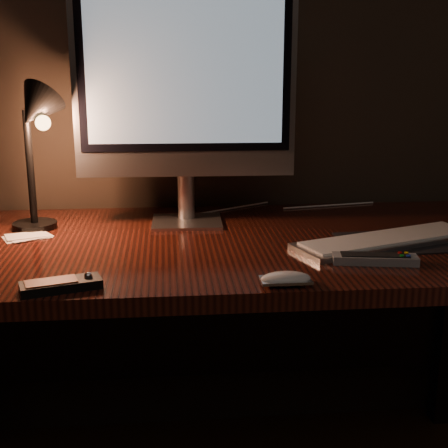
{
  "coord_description": "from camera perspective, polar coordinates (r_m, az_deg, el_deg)",
  "views": [
    {
      "loc": [
        -0.16,
        0.37,
        1.18
      ],
      "look_at": [
        -0.03,
        1.73,
        0.82
      ],
      "focal_mm": 50.0,
      "sensor_mm": 36.0,
      "label": 1
    }
  ],
  "objects": [
    {
      "name": "cable",
      "position": [
        1.88,
        5.03,
        1.45
      ],
      "size": [
        0.59,
        0.2,
        0.01
      ],
      "primitive_type": "cylinder",
      "rotation": [
        0.0,
        1.57,
        0.32
      ],
      "color": "white",
      "rests_on": "desk"
    },
    {
      "name": "mousepad",
      "position": [
        1.58,
        15.46,
        -1.6
      ],
      "size": [
        0.27,
        0.22,
        0.0
      ],
      "primitive_type": "cube",
      "rotation": [
        0.0,
        0.0,
        0.07
      ],
      "color": "black",
      "rests_on": "desk"
    },
    {
      "name": "desk_lamp",
      "position": [
        1.65,
        -16.91,
        8.19
      ],
      "size": [
        0.19,
        0.2,
        0.39
      ],
      "rotation": [
        0.0,
        0.0,
        -0.17
      ],
      "color": "black",
      "rests_on": "desk"
    },
    {
      "name": "papers",
      "position": [
        1.65,
        -17.57,
        -1.11
      ],
      "size": [
        0.13,
        0.11,
        0.01
      ],
      "primitive_type": "cube",
      "rotation": [
        0.0,
        0.0,
        0.43
      ],
      "color": "white",
      "rests_on": "desk"
    },
    {
      "name": "mouse",
      "position": [
        1.25,
        5.66,
        -5.17
      ],
      "size": [
        0.1,
        0.05,
        0.02
      ],
      "primitive_type": "ellipsoid",
      "rotation": [
        0.0,
        0.0,
        0.0
      ],
      "color": "white",
      "rests_on": "desk"
    },
    {
      "name": "monitor",
      "position": [
        1.65,
        -3.59,
        12.12
      ],
      "size": [
        0.58,
        0.17,
        0.61
      ],
      "rotation": [
        0.0,
        0.0,
        -0.03
      ],
      "color": "silver",
      "rests_on": "desk"
    },
    {
      "name": "desk",
      "position": [
        1.66,
        0.33,
        -5.04
      ],
      "size": [
        1.6,
        0.75,
        0.75
      ],
      "color": "#3E150E",
      "rests_on": "ground"
    },
    {
      "name": "tv_remote",
      "position": [
        1.41,
        13.63,
        -3.11
      ],
      "size": [
        0.19,
        0.08,
        0.02
      ],
      "rotation": [
        0.0,
        0.0,
        -0.17
      ],
      "color": "gray",
      "rests_on": "desk"
    },
    {
      "name": "media_remote",
      "position": [
        1.26,
        -14.68,
        -5.38
      ],
      "size": [
        0.16,
        0.1,
        0.03
      ],
      "rotation": [
        0.0,
        0.0,
        0.3
      ],
      "color": "black",
      "rests_on": "desk"
    },
    {
      "name": "keyboard",
      "position": [
        1.57,
        14.73,
        -1.42
      ],
      "size": [
        0.5,
        0.29,
        0.02
      ],
      "primitive_type": "cube",
      "rotation": [
        0.0,
        0.0,
        0.35
      ],
      "color": "silver",
      "rests_on": "desk"
    }
  ]
}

